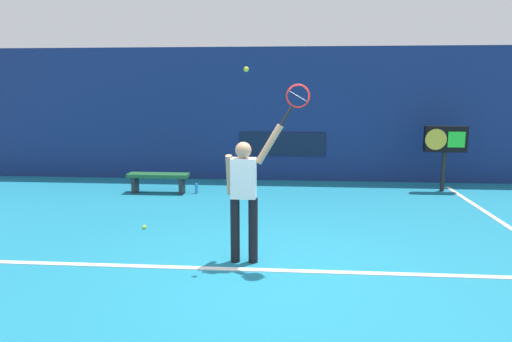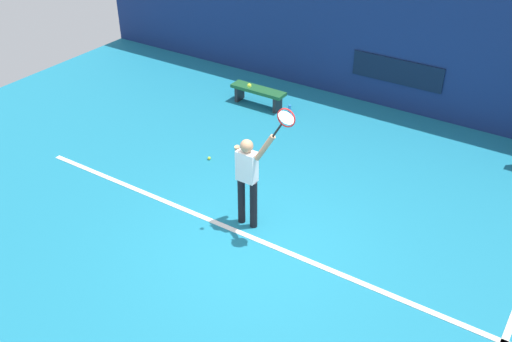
# 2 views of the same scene
# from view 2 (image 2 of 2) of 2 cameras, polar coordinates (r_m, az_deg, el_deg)

# --- Properties ---
(ground_plane) EXTENTS (18.00, 18.00, 0.00)m
(ground_plane) POSITION_cam_2_polar(r_m,az_deg,el_deg) (9.82, -0.01, -7.06)
(ground_plane) COLOR teal
(back_wall) EXTENTS (18.00, 0.20, 3.40)m
(back_wall) POSITION_cam_2_polar(r_m,az_deg,el_deg) (13.92, 14.30, 12.46)
(back_wall) COLOR navy
(back_wall) RESTS_ON ground_plane
(sponsor_banner_center) EXTENTS (2.20, 0.03, 0.60)m
(sponsor_banner_center) POSITION_cam_2_polar(r_m,az_deg,el_deg) (14.08, 13.71, 9.51)
(sponsor_banner_center) COLOR #0C1933
(court_baseline) EXTENTS (10.00, 0.10, 0.01)m
(court_baseline) POSITION_cam_2_polar(r_m,az_deg,el_deg) (9.86, 0.20, -6.83)
(court_baseline) COLOR white
(court_baseline) RESTS_ON ground_plane
(tennis_player) EXTENTS (0.78, 0.31, 1.93)m
(tennis_player) POSITION_cam_2_polar(r_m,az_deg,el_deg) (9.64, -0.83, -0.46)
(tennis_player) COLOR black
(tennis_player) RESTS_ON ground_plane
(tennis_racket) EXTENTS (0.45, 0.27, 0.61)m
(tennis_racket) POSITION_cam_2_polar(r_m,az_deg,el_deg) (8.69, 2.89, 5.12)
(tennis_racket) COLOR black
(tennis_ball) EXTENTS (0.07, 0.07, 0.07)m
(tennis_ball) POSITION_cam_2_polar(r_m,az_deg,el_deg) (8.86, -0.67, 8.41)
(tennis_ball) COLOR #CCE033
(court_bench) EXTENTS (1.40, 0.36, 0.45)m
(court_bench) POSITION_cam_2_polar(r_m,az_deg,el_deg) (14.10, 0.22, 7.74)
(court_bench) COLOR #1E592D
(court_bench) RESTS_ON ground_plane
(water_bottle) EXTENTS (0.07, 0.07, 0.24)m
(water_bottle) POSITION_cam_2_polar(r_m,az_deg,el_deg) (13.78, 3.32, 6.05)
(water_bottle) COLOR #338CD8
(water_bottle) RESTS_ON ground_plane
(spare_ball) EXTENTS (0.07, 0.07, 0.07)m
(spare_ball) POSITION_cam_2_polar(r_m,az_deg,el_deg) (12.03, -4.64, 1.27)
(spare_ball) COLOR #CCE033
(spare_ball) RESTS_ON ground_plane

